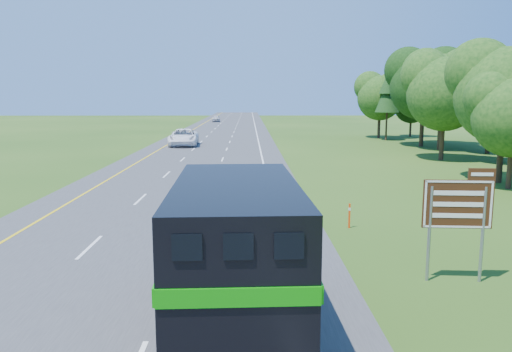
% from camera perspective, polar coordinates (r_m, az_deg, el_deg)
% --- Properties ---
extents(road, '(15.00, 260.00, 0.04)m').
position_cam_1_polar(road, '(57.87, -5.05, 3.36)').
color(road, '#38383A').
rests_on(road, ground).
extents(lane_markings, '(11.15, 260.00, 0.01)m').
position_cam_1_polar(lane_markings, '(57.87, -5.05, 3.38)').
color(lane_markings, yellow).
rests_on(lane_markings, road).
extents(horse_truck, '(2.98, 8.69, 3.81)m').
position_cam_1_polar(horse_truck, '(11.94, -2.29, -8.62)').
color(horse_truck, black).
rests_on(horse_truck, road).
extents(white_suv, '(3.62, 7.21, 1.96)m').
position_cam_1_polar(white_suv, '(59.37, -8.27, 4.41)').
color(white_suv, white).
rests_on(white_suv, road).
extents(far_car, '(1.80, 4.34, 1.47)m').
position_cam_1_polar(far_car, '(116.26, -4.60, 6.56)').
color(far_car, silver).
rests_on(far_car, road).
extents(exit_sign, '(2.11, 0.23, 3.57)m').
position_cam_1_polar(exit_sign, '(16.47, 22.17, -3.48)').
color(exit_sign, gray).
rests_on(exit_sign, ground).
extents(delineator, '(0.09, 0.05, 1.10)m').
position_cam_1_polar(delineator, '(22.28, 10.63, -4.39)').
color(delineator, '#F73F0D').
rests_on(delineator, ground).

